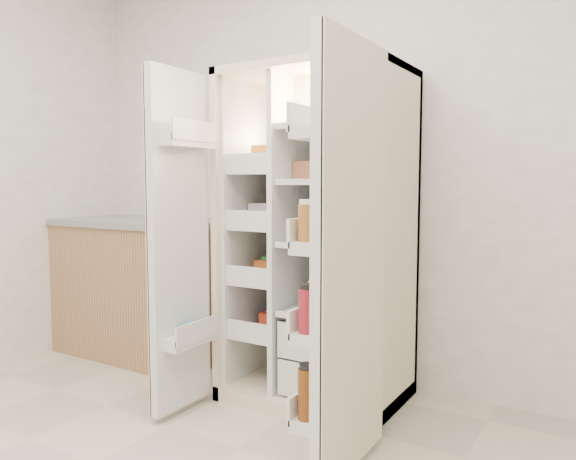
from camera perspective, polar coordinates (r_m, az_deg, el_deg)
The scene contains 5 objects.
wall_back at distance 3.33m, azimuth 6.33°, elevation 7.58°, with size 4.00×0.02×2.70m, color white.
refrigerator at distance 3.04m, azimuth 3.82°, elevation -3.61°, with size 0.92×0.70×1.80m.
freezer_door at distance 2.83m, azimuth -11.26°, elevation -1.30°, with size 0.15×0.40×1.72m.
fridge_door at distance 2.21m, azimuth 6.13°, elevation -3.66°, with size 0.17×0.58×1.72m.
kitchen_counter at distance 3.97m, azimuth -14.91°, elevation -5.68°, with size 1.30×0.69×0.94m.
Camera 1 is at (1.43, -1.01, 1.19)m, focal length 34.00 mm.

